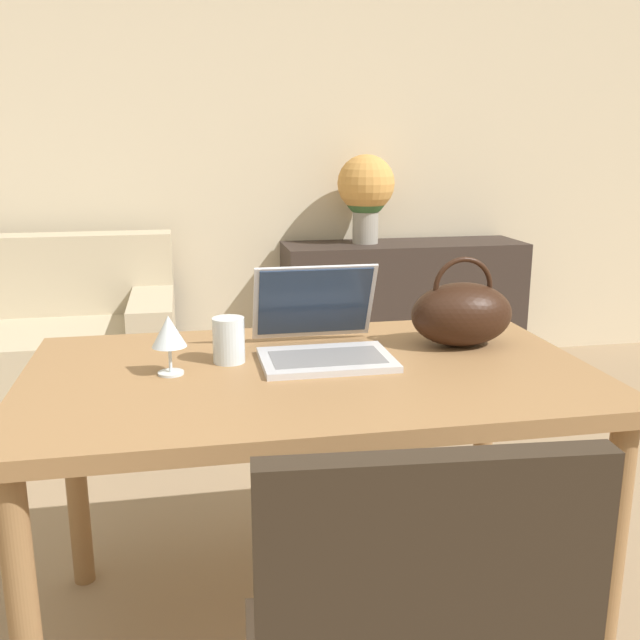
{
  "coord_description": "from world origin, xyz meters",
  "views": [
    {
      "loc": [
        -0.2,
        -0.88,
        1.27
      ],
      "look_at": [
        0.11,
        0.74,
        0.86
      ],
      "focal_mm": 40.0,
      "sensor_mm": 36.0,
      "label": 1
    }
  ],
  "objects_px": {
    "drinking_glass": "(229,340)",
    "handbag": "(462,313)",
    "flower_vase": "(366,190)",
    "wine_glass": "(169,333)",
    "laptop": "(321,331)"
  },
  "relations": [
    {
      "from": "drinking_glass",
      "to": "wine_glass",
      "type": "distance_m",
      "value": 0.17
    },
    {
      "from": "flower_vase",
      "to": "wine_glass",
      "type": "bearing_deg",
      "value": -115.73
    },
    {
      "from": "drinking_glass",
      "to": "laptop",
      "type": "bearing_deg",
      "value": 6.19
    },
    {
      "from": "wine_glass",
      "to": "flower_vase",
      "type": "distance_m",
      "value": 2.37
    },
    {
      "from": "laptop",
      "to": "flower_vase",
      "type": "bearing_deg",
      "value": 72.37
    },
    {
      "from": "wine_glass",
      "to": "flower_vase",
      "type": "bearing_deg",
      "value": 64.27
    },
    {
      "from": "laptop",
      "to": "handbag",
      "type": "distance_m",
      "value": 0.39
    },
    {
      "from": "handbag",
      "to": "flower_vase",
      "type": "height_order",
      "value": "flower_vase"
    },
    {
      "from": "wine_glass",
      "to": "handbag",
      "type": "bearing_deg",
      "value": 7.55
    },
    {
      "from": "handbag",
      "to": "flower_vase",
      "type": "bearing_deg",
      "value": 82.69
    },
    {
      "from": "drinking_glass",
      "to": "flower_vase",
      "type": "bearing_deg",
      "value": 66.77
    },
    {
      "from": "drinking_glass",
      "to": "wine_glass",
      "type": "bearing_deg",
      "value": -153.75
    },
    {
      "from": "laptop",
      "to": "flower_vase",
      "type": "xyz_separation_m",
      "value": [
        0.65,
        2.03,
        0.22
      ]
    },
    {
      "from": "drinking_glass",
      "to": "handbag",
      "type": "distance_m",
      "value": 0.62
    },
    {
      "from": "drinking_glass",
      "to": "wine_glass",
      "type": "xyz_separation_m",
      "value": [
        -0.14,
        -0.07,
        0.04
      ]
    }
  ]
}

